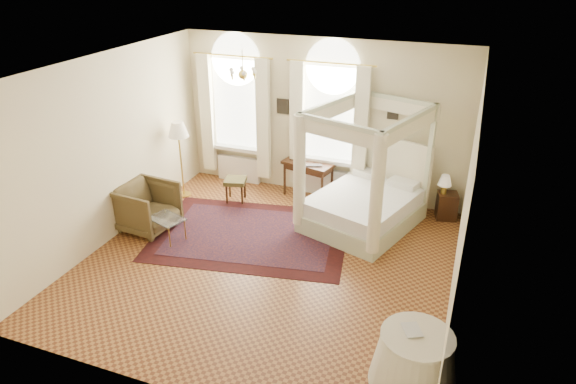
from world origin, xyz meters
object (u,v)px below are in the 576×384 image
armchair (147,207)px  coffee_table (167,220)px  writing_desk (308,167)px  stool (235,183)px  floor_lamp (178,133)px  canopy_bed (363,200)px  nightstand (447,206)px  side_table (415,359)px

armchair → coffee_table: bearing=-104.8°
writing_desk → stool: writing_desk is taller
armchair → floor_lamp: (-0.13, 1.50, 0.96)m
writing_desk → floor_lamp: 2.78m
canopy_bed → coffee_table: canopy_bed is taller
nightstand → canopy_bed: bearing=-150.1°
side_table → floor_lamp: bearing=146.1°
stool → floor_lamp: floor_lamp is taller
nightstand → side_table: (0.00, -4.54, 0.09)m
armchair → side_table: bearing=-106.7°
armchair → side_table: 5.69m
stool → coffee_table: 1.93m
coffee_table → nightstand: bearing=29.0°
stool → floor_lamp: 1.55m
stool → floor_lamp: size_ratio=0.32×
canopy_bed → nightstand: size_ratio=4.75×
nightstand → side_table: side_table is taller
nightstand → floor_lamp: (-5.40, -0.90, 1.14)m
canopy_bed → armchair: canopy_bed is taller
canopy_bed → writing_desk: size_ratio=2.24×
nightstand → coffee_table: 5.38m
canopy_bed → nightstand: bearing=29.9°
nightstand → writing_desk: size_ratio=0.47×
armchair → floor_lamp: 1.78m
coffee_table → floor_lamp: 2.11m
stool → armchair: size_ratio=0.53×
armchair → side_table: armchair is taller
armchair → nightstand: bearing=-60.1°
writing_desk → side_table: size_ratio=1.06×
armchair → coffee_table: armchair is taller
nightstand → writing_desk: (-2.87, 0.00, 0.40)m
stool → side_table: 5.69m
nightstand → armchair: (-5.27, -2.40, 0.18)m
nightstand → coffee_table: nightstand is taller
writing_desk → side_table: bearing=-57.7°
canopy_bed → floor_lamp: bearing=-179.3°
floor_lamp → side_table: floor_lamp is taller
canopy_bed → side_table: canopy_bed is taller
writing_desk → coffee_table: (-1.83, -2.61, -0.29)m
writing_desk → coffee_table: 3.20m
writing_desk → side_table: writing_desk is taller
nightstand → floor_lamp: floor_lamp is taller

